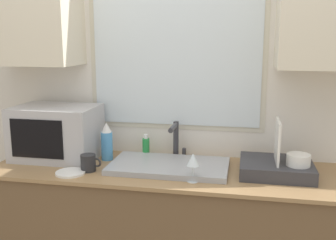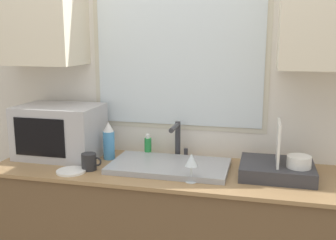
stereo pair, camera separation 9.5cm
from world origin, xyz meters
The scene contains 10 objects.
wall_back centered at (0.00, 0.55, 1.42)m, with size 6.00×0.38×2.60m.
sink_basin centered at (0.01, 0.29, 0.90)m, with size 0.65×0.37×0.03m.
faucet centered at (0.02, 0.47, 1.02)m, with size 0.08×0.19×0.22m.
microwave centered at (-0.68, 0.36, 1.05)m, with size 0.48×0.34×0.31m.
dish_rack centered at (0.59, 0.30, 0.94)m, with size 0.37×0.32×0.29m.
spray_bottle centered at (-0.38, 0.38, 1.00)m, with size 0.07×0.07×0.23m.
soap_bottle centered at (-0.17, 0.48, 0.95)m, with size 0.04×0.04×0.14m.
mug_near_sink centered at (-0.40, 0.16, 0.93)m, with size 0.11×0.08×0.09m.
wine_glass centered at (0.17, 0.11, 1.00)m, with size 0.06×0.06×0.15m.
small_plate centered at (-0.48, 0.10, 0.89)m, with size 0.16×0.16×0.01m.
Camera 1 is at (0.41, -1.74, 1.59)m, focal length 42.00 mm.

